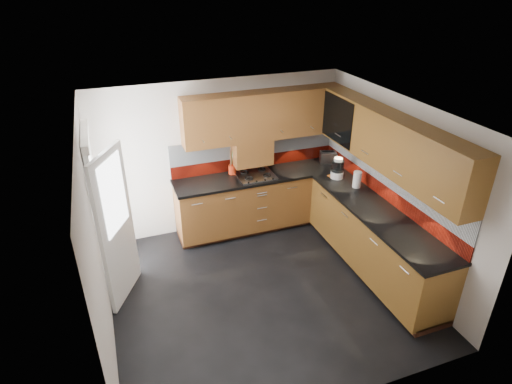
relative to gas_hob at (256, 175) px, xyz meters
name	(u,v)px	position (x,y,z in m)	size (l,w,h in m)	color
room	(263,189)	(-0.45, -1.47, 0.54)	(4.00, 3.80, 2.64)	black
base_cabinets	(312,220)	(0.62, -0.75, -0.52)	(2.70, 3.20, 0.95)	brown
countertop	(313,192)	(0.60, -0.77, -0.03)	(2.72, 3.22, 0.04)	black
backsplash	(321,166)	(0.83, -0.54, 0.26)	(2.70, 3.20, 0.54)	maroon
upper_cabinets	(326,129)	(0.78, -0.69, 0.88)	(2.50, 3.20, 0.72)	brown
extractor_hood	(252,152)	(0.00, 0.17, 0.33)	(0.60, 0.33, 0.40)	brown
glass_cabinet	(346,117)	(1.26, -0.40, 0.91)	(0.32, 0.80, 0.66)	black
back_door	(107,219)	(-2.23, -0.72, 0.08)	(0.42, 1.19, 2.04)	white
gas_hob	(256,175)	(0.00, 0.00, 0.00)	(0.57, 0.50, 0.04)	silver
utensil_pot	(232,168)	(-0.32, 0.20, 0.08)	(0.12, 0.12, 0.42)	red
toaster	(328,157)	(1.30, 0.09, 0.08)	(0.30, 0.24, 0.19)	silver
food_processor	(337,169)	(1.14, -0.49, 0.13)	(0.20, 0.20, 0.33)	white
paper_towel	(357,180)	(1.25, -0.86, 0.11)	(0.12, 0.12, 0.24)	white
orange_cloth	(334,176)	(1.12, -0.43, -0.01)	(0.15, 0.13, 0.02)	orange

